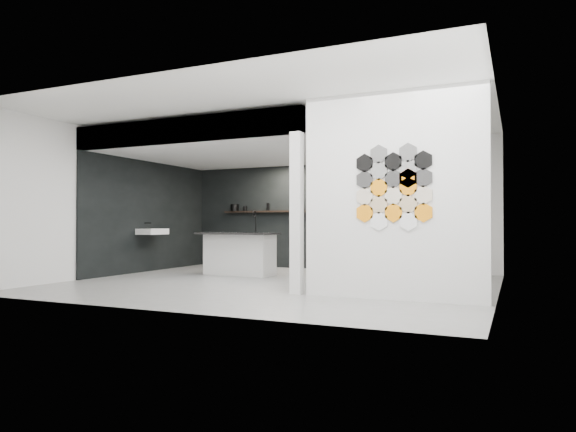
# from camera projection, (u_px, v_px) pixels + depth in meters

# --- Properties ---
(floor) EXTENTS (7.00, 6.00, 0.01)m
(floor) POSITION_uv_depth(u_px,v_px,m) (275.00, 284.00, 8.68)
(floor) COLOR slate
(partition_panel) EXTENTS (2.45, 0.15, 2.80)m
(partition_panel) POSITION_uv_depth(u_px,v_px,m) (393.00, 195.00, 6.88)
(partition_panel) COLOR silver
(partition_panel) RESTS_ON floor
(bay_clad_back) EXTENTS (4.40, 0.04, 2.35)m
(bay_clad_back) POSITION_uv_depth(u_px,v_px,m) (280.00, 217.00, 11.93)
(bay_clad_back) COLOR black
(bay_clad_back) RESTS_ON floor
(bay_clad_left) EXTENTS (0.04, 4.00, 2.35)m
(bay_clad_left) POSITION_uv_depth(u_px,v_px,m) (150.00, 216.00, 11.02)
(bay_clad_left) COLOR black
(bay_clad_left) RESTS_ON floor
(bulkhead) EXTENTS (4.40, 4.00, 0.40)m
(bulkhead) POSITION_uv_depth(u_px,v_px,m) (238.00, 146.00, 10.16)
(bulkhead) COLOR silver
(bulkhead) RESTS_ON corner_column
(corner_column) EXTENTS (0.16, 0.16, 2.35)m
(corner_column) POSITION_uv_depth(u_px,v_px,m) (297.00, 213.00, 7.45)
(corner_column) COLOR silver
(corner_column) RESTS_ON floor
(fascia_beam) EXTENTS (4.40, 0.16, 0.40)m
(fascia_beam) POSITION_uv_depth(u_px,v_px,m) (180.00, 130.00, 8.40)
(fascia_beam) COLOR silver
(fascia_beam) RESTS_ON corner_column
(wall_basin) EXTENTS (0.40, 0.60, 0.12)m
(wall_basin) POSITION_uv_depth(u_px,v_px,m) (152.00, 232.00, 10.74)
(wall_basin) COLOR silver
(wall_basin) RESTS_ON bay_clad_left
(display_shelf) EXTENTS (3.00, 0.15, 0.04)m
(display_shelf) POSITION_uv_depth(u_px,v_px,m) (282.00, 211.00, 11.80)
(display_shelf) COLOR black
(display_shelf) RESTS_ON bay_clad_back
(kitchen_island) EXTENTS (1.63, 0.81, 1.28)m
(kitchen_island) POSITION_uv_depth(u_px,v_px,m) (239.00, 253.00, 10.15)
(kitchen_island) COLOR silver
(kitchen_island) RESTS_ON floor
(stockpot) EXTENTS (0.20, 0.20, 0.16)m
(stockpot) POSITION_uv_depth(u_px,v_px,m) (235.00, 208.00, 12.31)
(stockpot) COLOR black
(stockpot) RESTS_ON display_shelf
(kettle) EXTENTS (0.20, 0.20, 0.15)m
(kettle) POSITION_uv_depth(u_px,v_px,m) (317.00, 207.00, 11.45)
(kettle) COLOR black
(kettle) RESTS_ON display_shelf
(glass_bowl) EXTENTS (0.16, 0.16, 0.11)m
(glass_bowl) POSITION_uv_depth(u_px,v_px,m) (338.00, 207.00, 11.25)
(glass_bowl) COLOR gray
(glass_bowl) RESTS_ON display_shelf
(glass_vase) EXTENTS (0.15, 0.15, 0.16)m
(glass_vase) POSITION_uv_depth(u_px,v_px,m) (338.00, 206.00, 11.25)
(glass_vase) COLOR gray
(glass_vase) RESTS_ON display_shelf
(bottle_dark) EXTENTS (0.08, 0.08, 0.17)m
(bottle_dark) POSITION_uv_depth(u_px,v_px,m) (268.00, 207.00, 11.95)
(bottle_dark) COLOR black
(bottle_dark) RESTS_ON display_shelf
(utensil_cup) EXTENTS (0.11, 0.11, 0.11)m
(utensil_cup) POSITION_uv_depth(u_px,v_px,m) (245.00, 208.00, 12.20)
(utensil_cup) COLOR black
(utensil_cup) RESTS_ON display_shelf
(hex_tile_cluster) EXTENTS (1.04, 0.02, 1.16)m
(hex_tile_cluster) POSITION_uv_depth(u_px,v_px,m) (394.00, 187.00, 6.78)
(hex_tile_cluster) COLOR orange
(hex_tile_cluster) RESTS_ON partition_panel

